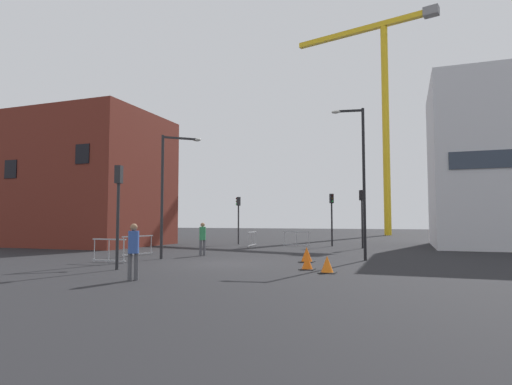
% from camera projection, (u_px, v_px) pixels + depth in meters
% --- Properties ---
extents(ground, '(160.00, 160.00, 0.00)m').
position_uv_depth(ground, '(222.00, 263.00, 18.68)').
color(ground, black).
extents(brick_building, '(10.43, 8.82, 9.95)m').
position_uv_depth(brick_building, '(91.00, 181.00, 32.67)').
color(brick_building, maroon).
rests_on(brick_building, ground).
extents(office_block, '(10.01, 9.62, 11.79)m').
position_uv_depth(office_block, '(507.00, 164.00, 29.67)').
color(office_block, silver).
rests_on(office_block, ground).
extents(construction_crane, '(19.00, 5.91, 28.51)m').
position_uv_depth(construction_crane, '(382.00, 94.00, 55.53)').
color(construction_crane, gold).
rests_on(construction_crane, ground).
extents(streetlamp_tall, '(1.56, 0.40, 7.36)m').
position_uv_depth(streetlamp_tall, '(360.00, 171.00, 20.34)').
color(streetlamp_tall, black).
rests_on(streetlamp_tall, ground).
extents(streetlamp_short, '(1.62, 1.33, 6.20)m').
position_uv_depth(streetlamp_short, '(168.00, 183.00, 21.16)').
color(streetlamp_short, '#232326').
rests_on(streetlamp_short, ground).
extents(traffic_light_corner, '(0.37, 0.37, 3.98)m').
position_uv_depth(traffic_light_corner, '(362.00, 209.00, 28.86)').
color(traffic_light_corner, black).
rests_on(traffic_light_corner, ground).
extents(traffic_light_island, '(0.29, 0.39, 4.05)m').
position_uv_depth(traffic_light_island, '(118.00, 200.00, 16.45)').
color(traffic_light_island, '#232326').
rests_on(traffic_light_island, ground).
extents(traffic_light_median, '(0.38, 0.36, 3.79)m').
position_uv_depth(traffic_light_median, '(238.00, 212.00, 33.89)').
color(traffic_light_median, '#2D2D30').
rests_on(traffic_light_median, ground).
extents(traffic_light_near, '(0.35, 0.39, 3.88)m').
position_uv_depth(traffic_light_near, '(332.00, 211.00, 31.17)').
color(traffic_light_near, black).
rests_on(traffic_light_near, ground).
extents(pedestrian_walking, '(0.34, 0.34, 1.80)m').
position_uv_depth(pedestrian_walking, '(133.00, 247.00, 13.44)').
color(pedestrian_walking, '#4C4C51').
rests_on(pedestrian_walking, ground).
extents(pedestrian_waiting, '(0.34, 0.34, 1.78)m').
position_uv_depth(pedestrian_waiting, '(203.00, 236.00, 22.80)').
color(pedestrian_waiting, '#4C4C51').
rests_on(pedestrian_waiting, ground).
extents(safety_barrier_left_run, '(1.80, 0.07, 1.08)m').
position_uv_depth(safety_barrier_left_run, '(109.00, 250.00, 19.02)').
color(safety_barrier_left_run, '#9EA0A5').
rests_on(safety_barrier_left_run, ground).
extents(safety_barrier_mid_span, '(2.08, 0.08, 1.08)m').
position_uv_depth(safety_barrier_mid_span, '(296.00, 238.00, 31.42)').
color(safety_barrier_mid_span, '#9EA0A5').
rests_on(safety_barrier_mid_span, ground).
extents(safety_barrier_right_run, '(0.33, 2.44, 1.08)m').
position_uv_depth(safety_barrier_right_run, '(252.00, 239.00, 30.86)').
color(safety_barrier_right_run, '#B2B5BA').
rests_on(safety_barrier_right_run, ground).
extents(safety_barrier_rear, '(0.40, 2.29, 1.08)m').
position_uv_depth(safety_barrier_rear, '(138.00, 245.00, 22.78)').
color(safety_barrier_rear, '#9EA0A5').
rests_on(safety_barrier_rear, ground).
extents(traffic_cone_striped, '(0.58, 0.58, 0.58)m').
position_uv_depth(traffic_cone_striped, '(307.00, 263.00, 16.34)').
color(traffic_cone_striped, black).
rests_on(traffic_cone_striped, ground).
extents(traffic_cone_on_verge, '(0.68, 0.68, 0.69)m').
position_uv_depth(traffic_cone_on_verge, '(307.00, 255.00, 19.34)').
color(traffic_cone_on_verge, black).
rests_on(traffic_cone_on_verge, ground).
extents(traffic_cone_by_barrier, '(0.61, 0.61, 0.62)m').
position_uv_depth(traffic_cone_by_barrier, '(327.00, 265.00, 15.29)').
color(traffic_cone_by_barrier, black).
rests_on(traffic_cone_by_barrier, ground).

